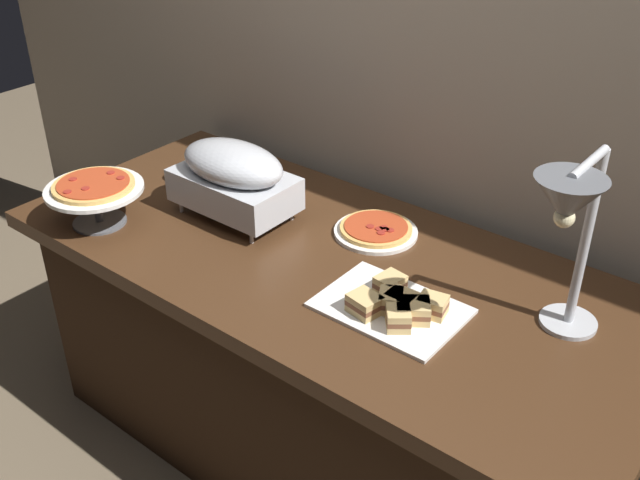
% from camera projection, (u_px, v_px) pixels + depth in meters
% --- Properties ---
extents(ground_plane, '(8.00, 8.00, 0.00)m').
position_uv_depth(ground_plane, '(325.00, 449.00, 2.48)').
color(ground_plane, brown).
extents(back_wall, '(4.40, 0.04, 2.40)m').
position_uv_depth(back_wall, '(431.00, 62.00, 2.20)').
color(back_wall, tan).
rests_on(back_wall, ground_plane).
extents(buffet_table, '(1.90, 0.84, 0.76)m').
position_uv_depth(buffet_table, '(325.00, 360.00, 2.28)').
color(buffet_table, '#422816').
rests_on(buffet_table, ground_plane).
extents(chafing_dish, '(0.38, 0.22, 0.24)m').
position_uv_depth(chafing_dish, '(234.00, 176.00, 2.23)').
color(chafing_dish, '#B7BABF').
rests_on(chafing_dish, buffet_table).
extents(heat_lamp, '(0.15, 0.32, 0.48)m').
position_uv_depth(heat_lamp, '(570.00, 215.00, 1.54)').
color(heat_lamp, '#B7BABF').
rests_on(heat_lamp, buffet_table).
extents(pizza_plate_front, '(0.25, 0.25, 0.03)m').
position_uv_depth(pizza_plate_front, '(376.00, 230.00, 2.19)').
color(pizza_plate_front, white).
rests_on(pizza_plate_front, buffet_table).
extents(pizza_plate_center, '(0.29, 0.29, 0.14)m').
position_uv_depth(pizza_plate_center, '(95.00, 191.00, 2.20)').
color(pizza_plate_center, '#595B60').
rests_on(pizza_plate_center, buffet_table).
extents(sandwich_platter, '(0.36, 0.25, 0.06)m').
position_uv_depth(sandwich_platter, '(395.00, 305.00, 1.85)').
color(sandwich_platter, white).
rests_on(sandwich_platter, buffet_table).
extents(sauce_cup_near, '(0.07, 0.07, 0.03)m').
position_uv_depth(sauce_cup_near, '(179.00, 174.00, 2.51)').
color(sauce_cup_near, black).
rests_on(sauce_cup_near, buffet_table).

